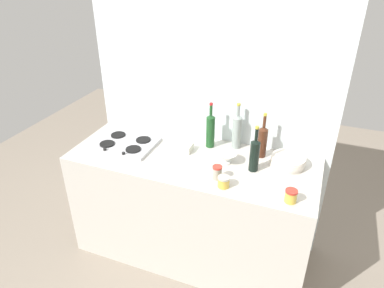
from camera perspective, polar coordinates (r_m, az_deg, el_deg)
name	(u,v)px	position (r m, az deg, el deg)	size (l,w,h in m)	color
ground_plane	(192,249)	(3.14, 0.00, -16.48)	(6.00, 6.00, 0.00)	gray
counter_block	(192,207)	(2.84, 0.00, -10.11)	(1.80, 0.70, 0.90)	beige
backsplash_panel	(210,109)	(2.78, 2.88, 5.71)	(1.90, 0.06, 2.28)	silver
stovetop_hob	(126,144)	(2.79, -10.63, 0.08)	(0.45, 0.35, 0.04)	#B2B2B7
plate_stack	(288,161)	(2.56, 15.14, -2.73)	(0.24, 0.24, 0.07)	silver
wine_bottle_leftmost	(255,154)	(2.42, 10.03, -1.60)	(0.07, 0.07, 0.33)	black
wine_bottle_mid_left	(262,141)	(2.59, 11.26, 0.53)	(0.07, 0.07, 0.34)	#472314
wine_bottle_mid_right	(237,130)	(2.67, 7.23, 2.18)	(0.07, 0.07, 0.36)	gray
wine_bottle_rightmost	(210,130)	(2.67, 2.98, 2.28)	(0.07, 0.07, 0.36)	#19471E
mixing_bowl	(227,157)	(2.51, 5.57, -2.17)	(0.14, 0.14, 0.08)	white
butter_dish	(182,147)	(2.67, -1.61, -0.48)	(0.15, 0.10, 0.05)	silver
condiment_jar_front	(217,172)	(2.34, 4.07, -4.56)	(0.06, 0.06, 0.09)	#9E998C
condiment_jar_rear	(224,182)	(2.27, 5.11, -6.05)	(0.08, 0.08, 0.07)	gold
condiment_jar_spare	(291,196)	(2.22, 15.62, -8.04)	(0.07, 0.07, 0.08)	gold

